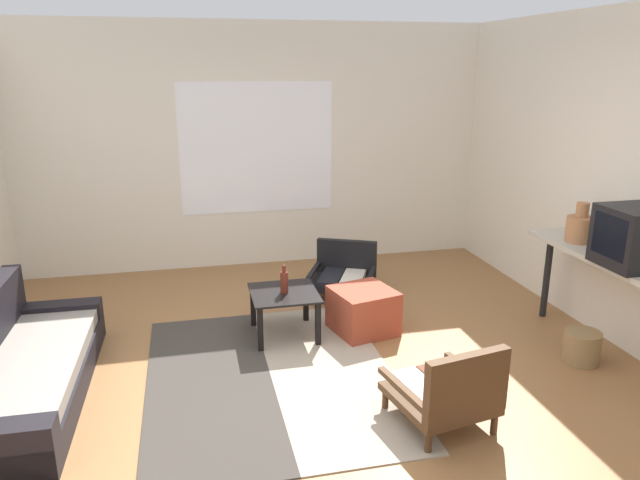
# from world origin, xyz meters

# --- Properties ---
(ground_plane) EXTENTS (7.80, 7.80, 0.00)m
(ground_plane) POSITION_xyz_m (0.00, 0.00, 0.00)
(ground_plane) COLOR olive
(far_wall_with_window) EXTENTS (5.60, 0.13, 2.70)m
(far_wall_with_window) POSITION_xyz_m (0.00, 3.06, 1.35)
(far_wall_with_window) COLOR silver
(far_wall_with_window) RESTS_ON ground
(side_wall_right) EXTENTS (0.12, 6.60, 2.70)m
(side_wall_right) POSITION_xyz_m (2.66, 0.30, 1.35)
(side_wall_right) COLOR silver
(side_wall_right) RESTS_ON ground
(area_rug) EXTENTS (1.80, 2.32, 0.01)m
(area_rug) POSITION_xyz_m (-0.27, 0.33, 0.01)
(area_rug) COLOR #38332D
(area_rug) RESTS_ON ground
(couch) EXTENTS (0.77, 1.97, 0.68)m
(couch) POSITION_xyz_m (-2.01, 0.42, 0.21)
(couch) COLOR black
(couch) RESTS_ON ground
(coffee_table) EXTENTS (0.56, 0.58, 0.40)m
(coffee_table) POSITION_xyz_m (-0.05, 1.01, 0.32)
(coffee_table) COLOR black
(coffee_table) RESTS_ON ground
(armchair_by_window) EXTENTS (0.79, 0.76, 0.53)m
(armchair_by_window) POSITION_xyz_m (0.69, 1.80, 0.23)
(armchair_by_window) COLOR black
(armchair_by_window) RESTS_ON ground
(armchair_striped_foreground) EXTENTS (0.67, 0.70, 0.61)m
(armchair_striped_foreground) POSITION_xyz_m (0.73, -0.56, 0.26)
(armchair_striped_foreground) COLOR #472D19
(armchair_striped_foreground) RESTS_ON ground
(ottoman_orange) EXTENTS (0.59, 0.59, 0.39)m
(ottoman_orange) POSITION_xyz_m (0.63, 0.93, 0.19)
(ottoman_orange) COLOR #993D28
(ottoman_orange) RESTS_ON ground
(console_shelf) EXTENTS (0.41, 1.84, 0.83)m
(console_shelf) POSITION_xyz_m (2.35, 0.02, 0.74)
(console_shelf) COLOR #B2AD9E
(console_shelf) RESTS_ON ground
(crt_television) EXTENTS (0.48, 0.44, 0.44)m
(crt_television) POSITION_xyz_m (2.35, -0.12, 1.05)
(crt_television) COLOR black
(crt_television) RESTS_ON console_shelf
(clay_vase) EXTENTS (0.23, 0.23, 0.33)m
(clay_vase) POSITION_xyz_m (2.35, 0.51, 0.95)
(clay_vase) COLOR #A87047
(clay_vase) RESTS_ON console_shelf
(glass_bottle) EXTENTS (0.07, 0.07, 0.24)m
(glass_bottle) POSITION_xyz_m (-0.05, 0.99, 0.50)
(glass_bottle) COLOR #5B2319
(glass_bottle) RESTS_ON coffee_table
(wicker_basket) EXTENTS (0.28, 0.28, 0.25)m
(wicker_basket) POSITION_xyz_m (2.13, 0.02, 0.13)
(wicker_basket) COLOR olive
(wicker_basket) RESTS_ON ground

